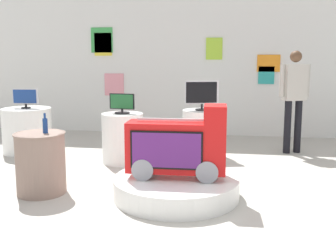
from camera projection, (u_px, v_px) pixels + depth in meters
name	position (u px, v px, depth m)	size (l,w,h in m)	color
ground_plane	(180.00, 209.00, 4.28)	(30.00, 30.00, 0.00)	#B2ADA3
back_wall_display	(207.00, 59.00, 8.34)	(12.24, 0.13, 3.28)	silver
main_display_pedestal	(176.00, 187.00, 4.65)	(1.50, 1.50, 0.24)	white
novelty_firetruck_tv	(178.00, 148.00, 4.57)	(1.17, 0.46, 0.87)	gray
display_pedestal_left_rear	(27.00, 130.00, 6.85)	(0.84, 0.84, 0.79)	white
tv_on_left_rear	(25.00, 97.00, 6.76)	(0.45, 0.16, 0.34)	black
display_pedestal_center_rear	(201.00, 133.00, 6.60)	(0.65, 0.65, 0.79)	white
tv_on_center_rear	(202.00, 94.00, 6.50)	(0.56, 0.22, 0.49)	black
display_pedestal_right_rear	(123.00, 138.00, 6.19)	(0.66, 0.66, 0.79)	white
tv_on_right_rear	(122.00, 104.00, 6.10)	(0.40, 0.24, 0.32)	black
side_table_round	(41.00, 163.00, 4.74)	(0.61, 0.61, 0.75)	gray
bottle_on_side_table	(45.00, 125.00, 4.66)	(0.06, 0.06, 0.24)	navy
shopper_browsing_near_truck	(294.00, 93.00, 6.71)	(0.53, 0.32, 1.78)	black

